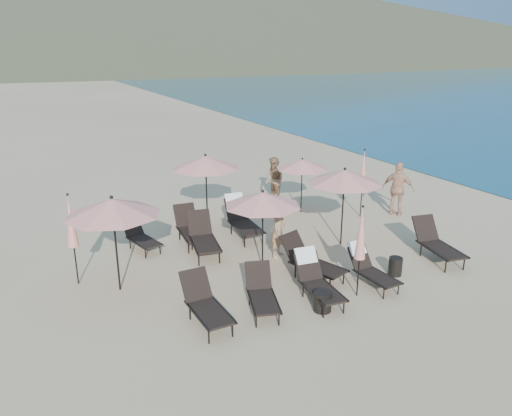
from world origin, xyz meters
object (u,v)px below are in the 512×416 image
lounger_8 (190,227)px  beachgoer_b (274,180)px  lounger_5 (437,243)px  umbrella_closed_2 (71,222)px  lounger_0 (205,303)px  umbrella_closed_0 (361,234)px  umbrella_open_3 (206,162)px  lounger_4 (370,267)px  side_table_0 (322,301)px  lounger_1 (262,293)px  lounger_7 (203,237)px  lounger_3 (311,260)px  lounger_9 (242,218)px  umbrella_open_0 (112,207)px  side_table_1 (395,266)px  lounger_2 (316,279)px  umbrella_open_1 (263,199)px  lounger_6 (140,236)px  umbrella_closed_1 (363,170)px  umbrella_open_4 (302,164)px  beachgoer_c (398,189)px  umbrella_open_2 (344,177)px  beachgoer_a (278,229)px

lounger_8 → beachgoer_b: beachgoer_b is taller
lounger_5 → umbrella_closed_2: umbrella_closed_2 is taller
lounger_0 → beachgoer_b: 8.84m
umbrella_closed_0 → umbrella_open_3: bearing=102.2°
lounger_4 → umbrella_closed_2: bearing=150.5°
umbrella_open_3 → side_table_0: umbrella_open_3 is taller
lounger_1 → side_table_0: bearing=-11.4°
lounger_7 → beachgoer_b: bearing=49.2°
beachgoer_b → lounger_4: bearing=-18.7°
umbrella_open_3 → umbrella_closed_2: bearing=-151.4°
lounger_3 → lounger_9: 3.53m
lounger_9 → umbrella_open_0: (-4.28, -1.93, 1.59)m
lounger_5 → side_table_1: (-1.73, -0.27, -0.25)m
lounger_1 → lounger_2: 1.40m
lounger_9 → umbrella_open_1: (-0.55, -2.42, 1.38)m
umbrella_open_1 → umbrella_open_3: 3.79m
lounger_9 → beachgoer_b: size_ratio=1.13×
lounger_8 → umbrella_closed_2: 3.92m
lounger_6 → umbrella_closed_2: umbrella_closed_2 is taller
lounger_3 → lounger_6: lounger_3 is taller
umbrella_closed_1 → lounger_9: bearing=175.8°
lounger_3 → umbrella_open_4: size_ratio=0.96×
lounger_1 → beachgoer_c: size_ratio=0.89×
lounger_5 → umbrella_closed_0: (-3.33, -0.72, 1.11)m
lounger_1 → lounger_7: (0.02, 3.65, 0.07)m
umbrella_closed_1 → lounger_0: bearing=-151.8°
lounger_7 → umbrella_closed_2: (-3.55, -0.36, 1.17)m
umbrella_closed_0 → umbrella_closed_2: bearing=147.3°
lounger_5 → beachgoer_b: 6.88m
lounger_9 → beachgoer_c: bearing=-3.1°
lounger_4 → umbrella_closed_2: 7.47m
umbrella_closed_0 → lounger_1: bearing=168.3°
umbrella_open_0 → side_table_1: 7.32m
lounger_6 → umbrella_open_0: (-1.14, -2.27, 1.75)m
umbrella_open_2 → beachgoer_c: (3.36, 1.29, -1.15)m
lounger_6 → beachgoer_a: 4.08m
lounger_0 → umbrella_open_3: 6.36m
umbrella_open_2 → side_table_1: bearing=-90.3°
umbrella_closed_1 → beachgoer_a: umbrella_closed_1 is taller
umbrella_open_2 → lounger_2: bearing=-136.2°
umbrella_open_4 → side_table_1: 5.70m
umbrella_closed_1 → beachgoer_c: 1.51m
lounger_2 → lounger_3: bearing=69.5°
lounger_2 → umbrella_closed_1: 6.38m
umbrella_closed_0 → beachgoer_c: (4.98, 4.12, -0.65)m
umbrella_open_0 → lounger_1: bearing=-42.7°
lounger_2 → umbrella_closed_0: umbrella_closed_0 is taller
side_table_1 → beachgoer_c: bearing=47.4°
lounger_0 → lounger_7: size_ratio=0.88×
umbrella_open_0 → side_table_1: (6.61, -2.50, -1.91)m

